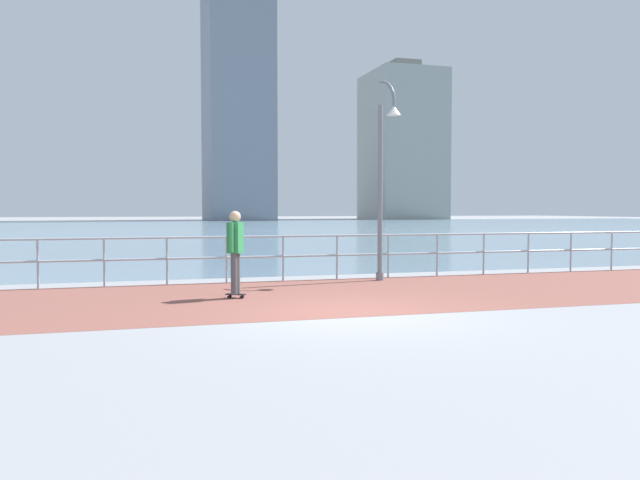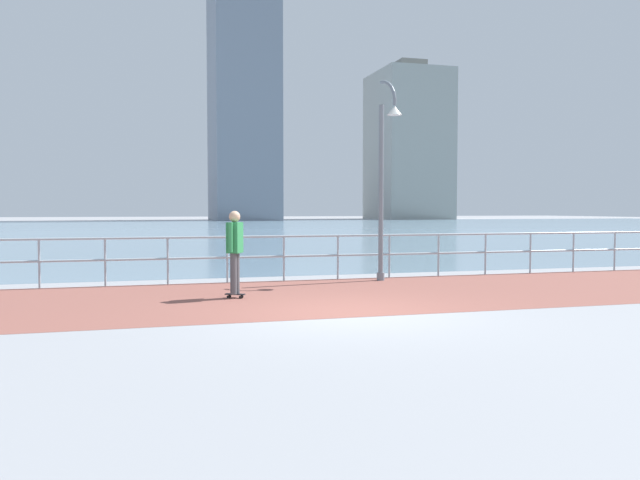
# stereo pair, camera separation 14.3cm
# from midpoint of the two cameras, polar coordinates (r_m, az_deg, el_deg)

# --- Properties ---
(ground) EXTENTS (220.00, 220.00, 0.00)m
(ground) POSITION_cam_midpoint_polar(r_m,az_deg,el_deg) (50.40, -12.42, 0.68)
(ground) COLOR gray
(brick_paving) EXTENTS (28.00, 5.57, 0.01)m
(brick_paving) POSITION_cam_midpoint_polar(r_m,az_deg,el_deg) (13.12, -0.88, -4.97)
(brick_paving) COLOR brown
(brick_paving) RESTS_ON ground
(harbor_water) EXTENTS (180.00, 88.00, 0.00)m
(harbor_water) POSITION_cam_midpoint_polar(r_m,az_deg,el_deg) (60.44, -13.08, 1.01)
(harbor_water) COLOR #6B899E
(harbor_water) RESTS_ON ground
(waterfront_railing) EXTENTS (25.25, 0.06, 1.13)m
(waterfront_railing) POSITION_cam_midpoint_polar(r_m,az_deg,el_deg) (15.73, -3.59, -0.84)
(waterfront_railing) COLOR #9EADB7
(waterfront_railing) RESTS_ON ground
(lamppost) EXTENTS (0.41, 0.80, 4.93)m
(lamppost) POSITION_cam_midpoint_polar(r_m,az_deg,el_deg) (15.71, 5.53, 6.24)
(lamppost) COLOR slate
(lamppost) RESTS_ON ground
(skateboarder) EXTENTS (0.40, 0.53, 1.74)m
(skateboarder) POSITION_cam_midpoint_polar(r_m,az_deg,el_deg) (12.69, -7.92, -0.53)
(skateboarder) COLOR black
(skateboarder) RESTS_ON ground
(tower_brick) EXTENTS (10.45, 14.24, 42.55)m
(tower_brick) POSITION_cam_midpoint_polar(r_m,az_deg,el_deg) (108.77, -7.46, 12.62)
(tower_brick) COLOR slate
(tower_brick) RESTS_ON ground
(tower_slate) EXTENTS (12.51, 14.78, 29.01)m
(tower_slate) POSITION_cam_midpoint_polar(r_m,az_deg,el_deg) (120.44, 7.34, 8.40)
(tower_slate) COLOR #939993
(tower_slate) RESTS_ON ground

